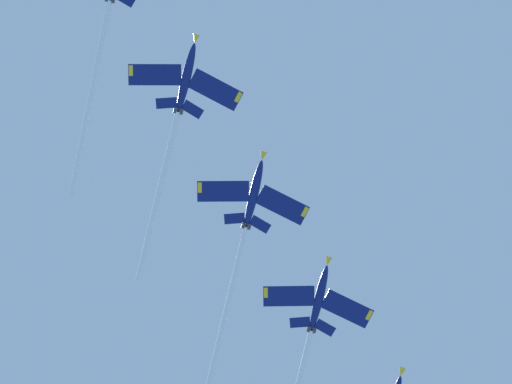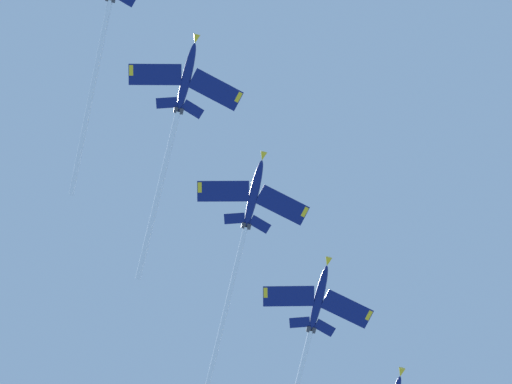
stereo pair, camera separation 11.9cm
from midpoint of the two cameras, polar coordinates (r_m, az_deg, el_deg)
jet_lead at (r=176.89m, az=-8.29°, el=9.63°), size 35.41×35.17×8.92m
jet_second at (r=176.19m, az=-4.50°, el=3.78°), size 33.20×32.02×8.56m
jet_third at (r=178.52m, az=-0.65°, el=-2.39°), size 34.37×33.46×9.80m
jet_fourth at (r=182.99m, az=3.02°, el=-8.06°), size 32.62×32.04×8.58m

